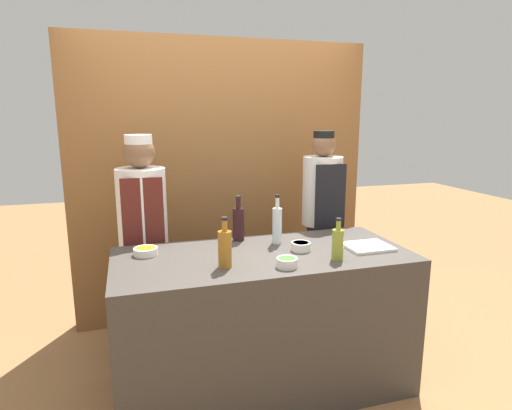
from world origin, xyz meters
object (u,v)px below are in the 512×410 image
sauce_bowl_orange (146,251)px  sauce_bowl_red (301,246)px  sauce_bowl_green (287,262)px  bottle_amber (225,248)px  bottle_oil (338,243)px  bottle_clear (277,224)px  bottle_wine (238,223)px  chef_right (321,223)px  cutting_board (368,247)px  chef_left (144,238)px

sauce_bowl_orange → sauce_bowl_red: sauce_bowl_red is taller
sauce_bowl_green → bottle_amber: bearing=163.0°
sauce_bowl_orange → bottle_oil: bearing=-20.7°
bottle_clear → bottle_amber: size_ratio=1.14×
sauce_bowl_red → bottle_oil: 0.27m
bottle_wine → chef_right: chef_right is taller
sauce_bowl_orange → chef_right: chef_right is taller
bottle_clear → bottle_wine: (-0.23, 0.14, -0.01)m
chef_right → bottle_wine: bearing=-157.5°
sauce_bowl_orange → cutting_board: size_ratio=0.52×
sauce_bowl_orange → bottle_clear: (0.87, 0.00, 0.11)m
cutting_board → sauce_bowl_green: bearing=-164.0°
sauce_bowl_red → sauce_bowl_green: size_ratio=1.03×
bottle_amber → chef_left: (-0.42, 0.83, -0.14)m
sauce_bowl_red → bottle_clear: (-0.09, 0.20, 0.10)m
sauce_bowl_orange → bottle_wine: bottle_wine is taller
sauce_bowl_orange → chef_left: (0.01, 0.47, -0.05)m
bottle_clear → chef_left: 1.00m
bottle_oil → chef_right: (0.32, 0.89, -0.12)m
cutting_board → chef_right: 0.75m
cutting_board → sauce_bowl_orange: bearing=168.9°
sauce_bowl_red → chef_right: size_ratio=0.08×
sauce_bowl_green → chef_right: 1.14m
bottle_oil → bottle_clear: size_ratio=0.76×
sauce_bowl_orange → bottle_amber: bearing=-39.5°
bottle_wine → chef_left: chef_left is taller
bottle_clear → chef_left: bearing=151.4°
bottle_oil → bottle_clear: bearing=119.4°
bottle_wine → chef_left: 0.73m
sauce_bowl_orange → bottle_amber: 0.56m
bottle_wine → cutting_board: bearing=-28.9°
cutting_board → bottle_amber: bottle_amber is taller
bottle_oil → bottle_amber: bearing=174.5°
chef_right → sauce_bowl_red: bearing=-124.5°
bottle_amber → sauce_bowl_orange: bearing=140.5°
sauce_bowl_red → bottle_oil: bottle_oil is taller
sauce_bowl_green → bottle_amber: (-0.34, 0.10, 0.09)m
chef_right → cutting_board: bearing=-91.5°
sauce_bowl_red → bottle_clear: bearing=114.8°
cutting_board → bottle_oil: 0.34m
chef_left → chef_right: chef_right is taller
chef_left → sauce_bowl_orange: bearing=-90.6°
sauce_bowl_orange → bottle_clear: bearing=0.2°
sauce_bowl_orange → bottle_oil: bottle_oil is taller
sauce_bowl_orange → cutting_board: bearing=-11.1°
sauce_bowl_red → chef_right: (0.46, 0.67, -0.05)m
bottle_clear → sauce_bowl_green: bearing=-102.4°
bottle_wine → chef_left: size_ratio=0.19×
cutting_board → bottle_amber: bearing=-175.4°
sauce_bowl_green → bottle_clear: 0.48m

